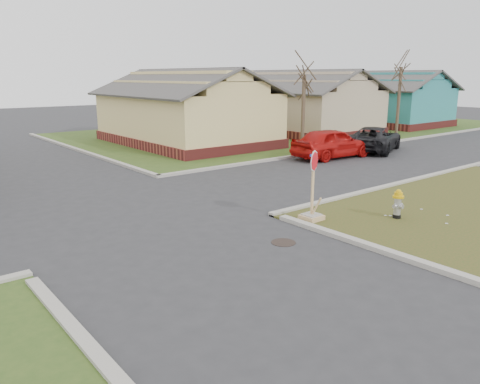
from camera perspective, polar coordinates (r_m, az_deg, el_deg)
ground at (r=11.30m, az=-4.62°, el=-7.90°), size 120.00×120.00×0.00m
verge_far_right at (r=38.80m, az=7.46°, el=7.69°), size 37.00×19.00×0.05m
curbs at (r=15.48m, az=-15.10°, el=-2.26°), size 80.00×40.00×0.12m
manhole at (r=12.23m, az=5.32°, el=-6.14°), size 0.64×0.64×0.01m
side_house_yellow at (r=29.84m, az=-6.70°, el=10.02°), size 7.60×11.60×4.70m
side_house_tan at (r=36.16m, az=7.07°, el=10.69°), size 7.60×11.60×4.70m
side_house_teal at (r=43.86m, az=16.41°, el=10.80°), size 7.60×11.60×4.70m
tree_mid_right at (r=27.48m, az=7.70°, el=9.58°), size 0.22×0.22×4.20m
tree_far_right at (r=35.53m, az=18.77°, el=10.40°), size 0.22×0.22×4.76m
fire_hydrant at (r=14.71m, az=18.68°, el=-1.19°), size 0.33×0.33×0.89m
stop_sign at (r=13.94m, az=8.78°, el=-1.58°), size 0.59×0.58×2.08m
red_sedan at (r=25.04m, az=11.16°, el=5.89°), size 4.76×2.21×1.58m
dark_pickup at (r=27.99m, az=16.05°, el=6.25°), size 5.53×4.11×1.40m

